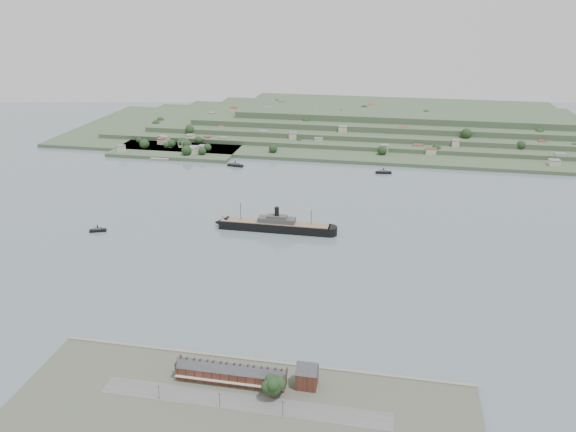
% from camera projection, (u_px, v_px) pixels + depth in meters
% --- Properties ---
extents(ground, '(1400.00, 1400.00, 0.00)m').
position_uv_depth(ground, '(305.00, 247.00, 431.35)').
color(ground, slate).
rests_on(ground, ground).
extents(near_shore, '(220.00, 80.00, 2.60)m').
position_uv_depth(near_shore, '(241.00, 411.00, 260.67)').
color(near_shore, '#4C5142').
rests_on(near_shore, ground).
extents(terrace_row, '(55.60, 9.80, 11.07)m').
position_uv_depth(terrace_row, '(231.00, 373.00, 277.34)').
color(terrace_row, '#482519').
rests_on(terrace_row, ground).
extents(gabled_building, '(10.40, 10.18, 14.09)m').
position_uv_depth(gabled_building, '(307.00, 375.00, 273.93)').
color(gabled_building, '#482519').
rests_on(gabled_building, ground).
extents(far_peninsula, '(760.00, 309.00, 30.00)m').
position_uv_depth(far_peninsula, '(371.00, 124.00, 780.52)').
color(far_peninsula, '#3C5337').
rests_on(far_peninsula, ground).
extents(steamship, '(103.22, 12.22, 24.79)m').
position_uv_depth(steamship, '(272.00, 225.00, 459.46)').
color(steamship, black).
rests_on(steamship, ground).
extents(tugboat, '(13.69, 8.15, 5.99)m').
position_uv_depth(tugboat, '(98.00, 230.00, 458.14)').
color(tugboat, black).
rests_on(tugboat, ground).
extents(ferry_west, '(18.57, 7.48, 6.77)m').
position_uv_depth(ferry_west, '(235.00, 165.00, 630.04)').
color(ferry_west, black).
rests_on(ferry_west, ground).
extents(ferry_east, '(17.53, 7.00, 6.39)m').
position_uv_depth(ferry_east, '(384.00, 172.00, 605.41)').
color(ferry_east, black).
rests_on(ferry_east, ground).
extents(fig_tree, '(11.39, 9.87, 12.72)m').
position_uv_depth(fig_tree, '(273.00, 386.00, 264.20)').
color(fig_tree, '#41281E').
rests_on(fig_tree, ground).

